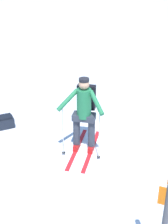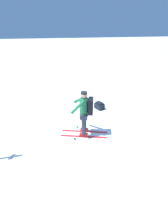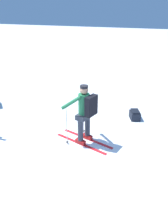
# 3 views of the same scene
# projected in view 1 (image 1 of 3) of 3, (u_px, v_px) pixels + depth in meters

# --- Properties ---
(ground_plane) EXTENTS (80.00, 80.00, 0.00)m
(ground_plane) POSITION_uv_depth(u_px,v_px,m) (104.00, 158.00, 6.65)
(ground_plane) COLOR white
(skier) EXTENTS (0.99, 1.76, 1.68)m
(skier) POSITION_uv_depth(u_px,v_px,m) (84.00, 110.00, 6.57)
(skier) COLOR red
(skier) RESTS_ON ground_plane
(dropped_backpack) EXTENTS (0.53, 0.46, 0.32)m
(dropped_backpack) POSITION_uv_depth(u_px,v_px,m) (5.00, 122.00, 7.83)
(dropped_backpack) COLOR black
(dropped_backpack) RESTS_ON ground_plane
(trail_marker) EXTENTS (0.23, 0.11, 1.93)m
(trail_marker) POSITION_uv_depth(u_px,v_px,m) (166.00, 214.00, 3.65)
(trail_marker) COLOR #4C4C51
(trail_marker) RESTS_ON ground_plane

